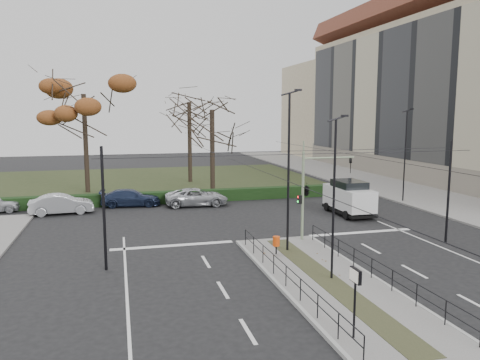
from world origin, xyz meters
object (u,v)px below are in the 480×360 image
(bare_tree_near, at_px, (212,116))
(streetlamp_median_far, at_px, (289,170))
(streetlamp_sidewalk, at_px, (405,154))
(rust_tree, at_px, (83,94))
(parked_car_second, at_px, (61,204))
(white_van, at_px, (349,197))
(streetlamp_median_near, at_px, (334,197))
(info_panel, at_px, (355,284))
(parked_car_third, at_px, (131,198))
(parked_car_fourth, at_px, (197,197))
(litter_bin, at_px, (276,241))
(bare_tree_center, at_px, (189,108))
(traffic_light, at_px, (308,189))

(bare_tree_near, bearing_deg, streetlamp_median_far, -88.87)
(streetlamp_sidewalk, bearing_deg, rust_tree, 155.96)
(parked_car_second, bearing_deg, white_van, -110.37)
(streetlamp_median_far, height_order, streetlamp_sidewalk, streetlamp_median_far)
(streetlamp_median_far, height_order, bare_tree_near, bare_tree_near)
(bare_tree_near, bearing_deg, streetlamp_median_near, -88.16)
(info_panel, height_order, parked_car_third, info_panel)
(streetlamp_sidewalk, height_order, white_van, streetlamp_sidewalk)
(bare_tree_near, bearing_deg, parked_car_third, -155.99)
(parked_car_second, height_order, parked_car_fourth, parked_car_second)
(parked_car_third, bearing_deg, streetlamp_median_far, -147.23)
(litter_bin, relative_size, streetlamp_median_far, 0.11)
(parked_car_second, distance_m, rust_tree, 12.89)
(bare_tree_center, bearing_deg, streetlamp_sidewalk, -45.64)
(streetlamp_median_near, distance_m, parked_car_second, 22.95)
(info_panel, relative_size, parked_car_second, 0.51)
(streetlamp_median_far, bearing_deg, parked_car_second, 133.58)
(streetlamp_median_near, height_order, white_van, streetlamp_median_near)
(streetlamp_median_near, relative_size, streetlamp_median_far, 0.85)
(streetlamp_median_near, distance_m, streetlamp_sidewalk, 21.58)
(rust_tree, bearing_deg, parked_car_third, -63.73)
(bare_tree_center, bearing_deg, info_panel, -90.42)
(parked_car_third, xyz_separation_m, white_van, (15.77, -7.46, 0.64))
(bare_tree_center, xyz_separation_m, bare_tree_near, (0.77, -8.79, -0.83))
(streetlamp_median_far, xyz_separation_m, bare_tree_near, (-0.37, 18.91, 2.79))
(streetlamp_sidewalk, xyz_separation_m, bare_tree_center, (-15.90, 16.26, 4.03))
(streetlamp_median_far, bearing_deg, bare_tree_near, 91.13)
(traffic_light, distance_m, parked_car_third, 17.01)
(parked_car_second, bearing_deg, bare_tree_center, -45.70)
(parked_car_second, height_order, bare_tree_near, bare_tree_near)
(white_van, bearing_deg, parked_car_third, 154.67)
(rust_tree, bearing_deg, bare_tree_center, 22.90)
(info_panel, xyz_separation_m, rust_tree, (-10.28, 33.25, 7.34))
(info_panel, relative_size, parked_car_third, 0.49)
(streetlamp_median_near, bearing_deg, parked_car_third, 112.30)
(parked_car_third, distance_m, white_van, 17.46)
(streetlamp_median_near, relative_size, rust_tree, 0.60)
(litter_bin, xyz_separation_m, parked_car_third, (-7.06, 16.07, -0.13))
(streetlamp_sidewalk, bearing_deg, white_van, -154.18)
(parked_car_third, height_order, bare_tree_near, bare_tree_near)
(info_panel, bearing_deg, streetlamp_sidewalk, 52.98)
(parked_car_third, bearing_deg, parked_car_fourth, -96.63)
(traffic_light, xyz_separation_m, info_panel, (-3.31, -11.89, -1.17))
(traffic_light, distance_m, streetlamp_median_far, 2.98)
(traffic_light, height_order, info_panel, traffic_light)
(white_van, xyz_separation_m, rust_tree, (-19.56, 15.14, 8.00))
(litter_bin, xyz_separation_m, white_van, (8.70, 8.61, 0.51))
(streetlamp_median_near, relative_size, white_van, 1.49)
(white_van, relative_size, bare_tree_center, 0.43)
(info_panel, bearing_deg, rust_tree, 107.18)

